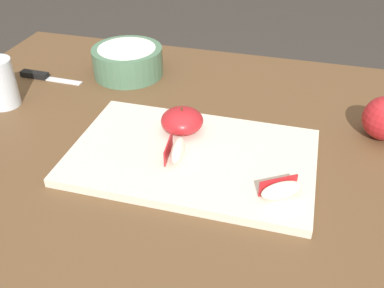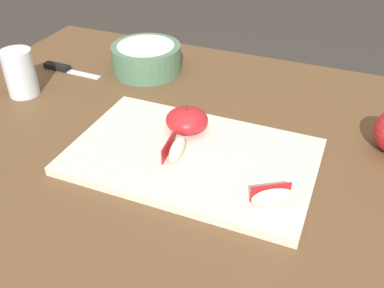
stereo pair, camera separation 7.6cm
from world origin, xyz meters
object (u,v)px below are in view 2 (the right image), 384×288
(cutting_board, at_px, (192,157))
(ceramic_fruit_bowl, at_px, (146,58))
(apple_half_skin_up, at_px, (186,121))
(drinking_glass_water, at_px, (20,73))
(apple_wedge_near_knife, at_px, (174,148))
(apple_wedge_left, at_px, (273,197))
(paring_knife, at_px, (62,68))

(cutting_board, bearing_deg, ceramic_fruit_bowl, 129.41)
(apple_half_skin_up, bearing_deg, drinking_glass_water, 177.04)
(apple_wedge_near_knife, xyz_separation_m, ceramic_fruit_bowl, (-0.22, 0.32, 0.00))
(cutting_board, distance_m, apple_wedge_left, 0.18)
(apple_half_skin_up, height_order, apple_wedge_near_knife, apple_half_skin_up)
(apple_half_skin_up, xyz_separation_m, apple_wedge_left, (0.20, -0.14, -0.01))
(cutting_board, xyz_separation_m, drinking_glass_water, (-0.45, 0.09, 0.04))
(apple_wedge_near_knife, bearing_deg, paring_knife, 150.40)
(apple_wedge_left, distance_m, paring_knife, 0.68)
(apple_half_skin_up, distance_m, apple_wedge_left, 0.25)
(cutting_board, distance_m, drinking_glass_water, 0.46)
(cutting_board, distance_m, paring_knife, 0.50)
(apple_half_skin_up, height_order, paring_knife, apple_half_skin_up)
(cutting_board, bearing_deg, paring_knife, 153.74)
(cutting_board, relative_size, apple_wedge_left, 6.21)
(cutting_board, bearing_deg, drinking_glass_water, 169.20)
(drinking_glass_water, bearing_deg, apple_half_skin_up, -2.96)
(apple_half_skin_up, relative_size, ceramic_fruit_bowl, 0.48)
(apple_wedge_left, relative_size, ceramic_fruit_bowl, 0.41)
(apple_half_skin_up, relative_size, apple_wedge_left, 1.16)
(apple_half_skin_up, distance_m, paring_knife, 0.44)
(apple_wedge_left, xyz_separation_m, drinking_glass_water, (-0.61, 0.16, 0.02))
(apple_wedge_left, bearing_deg, paring_knife, 154.17)
(drinking_glass_water, bearing_deg, paring_knife, 88.56)
(ceramic_fruit_bowl, bearing_deg, apple_wedge_near_knife, -55.41)
(apple_wedge_near_knife, bearing_deg, cutting_board, 34.09)
(apple_wedge_left, height_order, drinking_glass_water, drinking_glass_water)
(apple_half_skin_up, relative_size, apple_wedge_near_knife, 1.14)
(apple_wedge_left, xyz_separation_m, paring_knife, (-0.61, 0.30, -0.03))
(ceramic_fruit_bowl, bearing_deg, drinking_glass_water, -134.07)
(apple_wedge_left, height_order, apple_wedge_near_knife, same)
(apple_wedge_left, distance_m, drinking_glass_water, 0.64)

